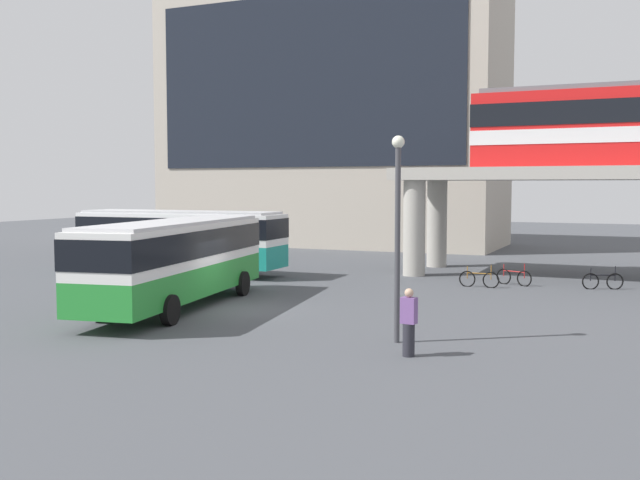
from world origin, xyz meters
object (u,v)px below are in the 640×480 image
object	(u,v)px
station_building	(332,104)
bicycle_black	(603,281)
bus_main	(176,254)
bicycle_red	(514,277)
bus_secondary	(180,235)
pedestrian_waiting_near_stop	(409,324)
bicycle_brown	(479,279)

from	to	relation	value
station_building	bicycle_black	bearing A→B (deg)	-41.96
bus_main	bicycle_red	distance (m)	15.47
station_building	bicycle_red	distance (m)	27.22
station_building	bus_secondary	size ratio (longest dim) A/B	2.31
station_building	bicycle_red	xyz separation A→B (m)	(16.83, -18.67, -10.43)
bicycle_black	pedestrian_waiting_near_stop	distance (m)	15.99
station_building	bicycle_brown	world-z (taller)	station_building
bus_secondary	bicycle_brown	xyz separation A→B (m)	(14.96, 1.22, -1.63)
station_building	bicycle_red	size ratio (longest dim) A/B	15.30
bicycle_black	pedestrian_waiting_near_stop	world-z (taller)	pedestrian_waiting_near_stop
bicycle_red	pedestrian_waiting_near_stop	distance (m)	15.31
station_building	bus_secondary	xyz separation A→B (m)	(0.57, -21.25, -8.80)
bicycle_brown	bicycle_black	bearing A→B (deg)	16.65
bicycle_brown	pedestrian_waiting_near_stop	bearing A→B (deg)	-85.97
station_building	pedestrian_waiting_near_stop	world-z (taller)	station_building
station_building	bicycle_black	world-z (taller)	station_building
bicycle_red	bicycle_brown	xyz separation A→B (m)	(-1.30, -1.35, 0.00)
station_building	bicycle_brown	xyz separation A→B (m)	(15.53, -20.02, -10.43)
bicycle_brown	bicycle_black	world-z (taller)	same
bus_main	bicycle_black	xyz separation A→B (m)	(14.08, 11.56, -1.63)
bus_secondary	bicycle_brown	distance (m)	15.10
station_building	bus_main	xyz separation A→B (m)	(6.50, -30.07, -8.80)
bicycle_black	pedestrian_waiting_near_stop	xyz separation A→B (m)	(-4.07, -15.46, 0.50)
bicycle_red	bicycle_black	xyz separation A→B (m)	(3.75, 0.16, 0.00)
bus_secondary	bicycle_black	world-z (taller)	bus_secondary
bus_main	bicycle_brown	xyz separation A→B (m)	(9.03, 10.05, -1.63)
bicycle_red	bicycle_black	bearing A→B (deg)	2.52
bus_main	bicycle_brown	world-z (taller)	bus_main
station_building	bus_secondary	bearing A→B (deg)	-88.47
bicycle_red	bicycle_brown	size ratio (longest dim) A/B	0.94
bicycle_brown	bicycle_red	bearing A→B (deg)	45.96
bicycle_red	bicycle_brown	distance (m)	1.87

